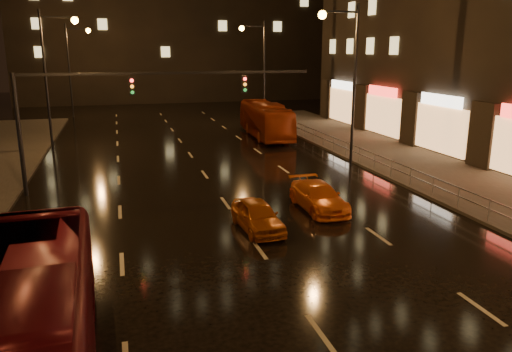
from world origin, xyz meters
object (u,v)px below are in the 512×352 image
Objects in this scene: bus_red at (28,339)px; taxi_far at (319,197)px; bus_curb at (265,120)px; taxi_near at (257,216)px.

bus_red is 2.49× the size of taxi_far.
bus_red reaches higher than taxi_far.
bus_curb is 22.95m from taxi_near.
bus_curb is 20.30m from taxi_far.
taxi_near is (-6.84, -21.89, -0.84)m from bus_curb.
taxi_near is at bearing 47.50° from bus_red.
bus_red is at bearing -136.42° from taxi_far.
taxi_far is (3.50, 1.89, -0.00)m from taxi_near.
bus_red reaches higher than bus_curb.
bus_red is 11.50m from taxi_near.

